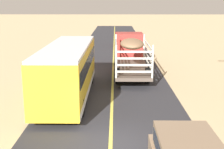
{
  "coord_description": "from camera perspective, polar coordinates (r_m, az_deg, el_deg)",
  "views": [
    {
      "loc": [
        0.2,
        -11.74,
        5.83
      ],
      "look_at": [
        0.0,
        5.2,
        1.7
      ],
      "focal_mm": 48.86,
      "sensor_mm": 36.0,
      "label": 1
    }
  ],
  "objects": [
    {
      "name": "road_centre_line",
      "position": [
        13.1,
        -0.27,
        -12.63
      ],
      "size": [
        0.16,
        117.6,
        0.0
      ],
      "primitive_type": "cube",
      "color": "#D8CC4C",
      "rests_on": "road_surface"
    },
    {
      "name": "livestock_truck",
      "position": [
        26.22,
        3.37,
        4.82
      ],
      "size": [
        2.53,
        9.7,
        3.02
      ],
      "color": "#B2332D",
      "rests_on": "road_surface"
    },
    {
      "name": "ground_plane",
      "position": [
        13.11,
        -0.27,
        -12.71
      ],
      "size": [
        240.0,
        240.0,
        0.0
      ],
      "primitive_type": "plane",
      "color": "#CCB284"
    },
    {
      "name": "car_far",
      "position": [
        40.63,
        2.34,
        6.43
      ],
      "size": [
        1.8,
        4.4,
        1.46
      ],
      "color": "#B2261E",
      "rests_on": "road_surface"
    },
    {
      "name": "bus",
      "position": [
        18.61,
        -8.22,
        0.88
      ],
      "size": [
        2.54,
        10.0,
        3.21
      ],
      "color": "gold",
      "rests_on": "road_surface"
    },
    {
      "name": "road_surface",
      "position": [
        13.11,
        -0.27,
        -12.67
      ],
      "size": [
        8.0,
        120.0,
        0.02
      ],
      "primitive_type": "cube",
      "color": "#2D2D33",
      "rests_on": "ground"
    }
  ]
}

